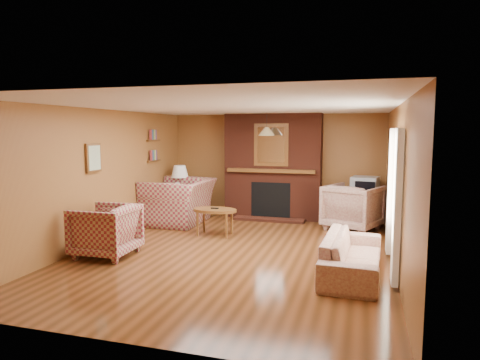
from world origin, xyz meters
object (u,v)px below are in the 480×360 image
(fireplace, at_px, (273,167))
(coffee_table, at_px, (215,212))
(floral_armchair, at_px, (353,207))
(plaid_armchair, at_px, (106,231))
(tv_stand, at_px, (364,212))
(side_table, at_px, (180,205))
(crt_tv, at_px, (365,188))
(plaid_loveseat, at_px, (179,201))
(floral_sofa, at_px, (352,255))
(table_lamp, at_px, (180,178))

(fireplace, distance_m, coffee_table, 2.24)
(floral_armchair, bearing_deg, coffee_table, 49.66)
(plaid_armchair, xyz_separation_m, tv_stand, (4.00, 3.59, -0.14))
(floral_armchair, bearing_deg, tv_stand, -88.52)
(floral_armchair, xyz_separation_m, side_table, (-3.93, 0.20, -0.19))
(coffee_table, height_order, crt_tv, crt_tv)
(crt_tv, bearing_deg, plaid_armchair, -138.14)
(tv_stand, bearing_deg, coffee_table, -142.51)
(plaid_loveseat, bearing_deg, side_table, -158.11)
(plaid_armchair, height_order, tv_stand, plaid_armchair)
(crt_tv, bearing_deg, plaid_loveseat, -166.24)
(plaid_loveseat, xyz_separation_m, tv_stand, (3.90, 0.96, -0.21))
(plaid_loveseat, distance_m, coffee_table, 1.42)
(tv_stand, bearing_deg, floral_armchair, -107.60)
(floral_sofa, height_order, floral_armchair, floral_armchair)
(fireplace, bearing_deg, plaid_loveseat, -148.23)
(tv_stand, bearing_deg, table_lamp, -170.88)
(table_lamp, height_order, tv_stand, table_lamp)
(floral_sofa, height_order, crt_tv, crt_tv)
(side_table, relative_size, table_lamp, 0.84)
(coffee_table, bearing_deg, floral_armchair, 26.29)
(floral_sofa, relative_size, side_table, 3.44)
(plaid_armchair, distance_m, tv_stand, 5.38)
(plaid_loveseat, xyz_separation_m, coffee_table, (1.13, -0.85, -0.02))
(table_lamp, relative_size, crt_tv, 1.06)
(fireplace, height_order, plaid_loveseat, fireplace)
(floral_sofa, distance_m, side_table, 5.02)
(fireplace, height_order, tv_stand, fireplace)
(side_table, xyz_separation_m, crt_tv, (4.15, 0.34, 0.51))
(floral_armchair, height_order, coffee_table, floral_armchair)
(fireplace, relative_size, table_lamp, 3.64)
(table_lamp, bearing_deg, plaid_armchair, -87.35)
(side_table, distance_m, tv_stand, 4.16)
(fireplace, bearing_deg, crt_tv, -5.30)
(crt_tv, bearing_deg, floral_armchair, -112.09)
(plaid_armchair, height_order, crt_tv, crt_tv)
(fireplace, height_order, crt_tv, fireplace)
(floral_sofa, bearing_deg, tv_stand, 0.07)
(floral_sofa, relative_size, crt_tv, 3.07)
(coffee_table, height_order, table_lamp, table_lamp)
(floral_armchair, distance_m, table_lamp, 3.96)
(coffee_table, bearing_deg, crt_tv, 33.11)
(plaid_armchair, relative_size, coffee_table, 1.06)
(table_lamp, xyz_separation_m, tv_stand, (4.15, 0.35, -0.65))
(plaid_armchair, distance_m, crt_tv, 5.38)
(fireplace, distance_m, floral_sofa, 4.14)
(coffee_table, distance_m, table_lamp, 2.07)
(plaid_armchair, bearing_deg, tv_stand, 130.18)
(plaid_armchair, relative_size, side_table, 1.65)
(fireplace, xyz_separation_m, table_lamp, (-2.10, -0.53, -0.26))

